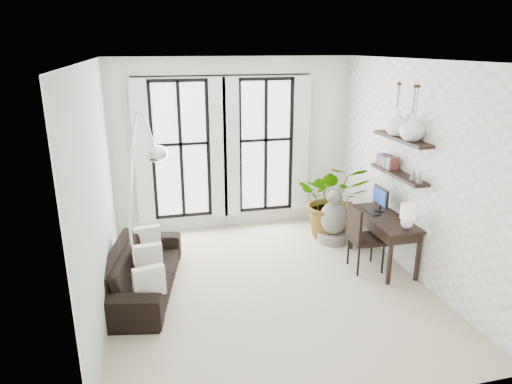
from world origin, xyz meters
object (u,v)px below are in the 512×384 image
object	(u,v)px
sofa	(142,270)
desk_chair	(361,234)
arc_lamp	(142,169)
plant	(333,199)
buddha	(334,220)
desk	(386,222)

from	to	relation	value
sofa	desk_chair	bearing A→B (deg)	-81.17
arc_lamp	plant	bearing A→B (deg)	20.75
desk_chair	buddha	xyz separation A→B (m)	(0.02, 1.09, -0.19)
desk	buddha	xyz separation A→B (m)	(-0.40, 1.06, -0.34)
desk_chair	buddha	bearing A→B (deg)	91.74
arc_lamp	buddha	xyz separation A→B (m)	(3.23, 0.99, -1.42)
plant	desk	bearing A→B (deg)	-76.83
buddha	plant	bearing A→B (deg)	71.15
desk_chair	arc_lamp	xyz separation A→B (m)	(-3.21, 0.10, 1.22)
plant	buddha	xyz separation A→B (m)	(-0.09, -0.27, -0.30)
sofa	buddha	bearing A→B (deg)	-62.85
plant	arc_lamp	world-z (taller)	arc_lamp
desk	arc_lamp	xyz separation A→B (m)	(-3.63, 0.07, 1.07)
arc_lamp	buddha	world-z (taller)	arc_lamp
arc_lamp	sofa	bearing A→B (deg)	157.48
sofa	arc_lamp	bearing A→B (deg)	-101.13
desk_chair	arc_lamp	world-z (taller)	arc_lamp
sofa	desk_chair	size ratio (longest dim) A/B	2.09
plant	arc_lamp	xyz separation A→B (m)	(-3.32, -1.26, 1.12)
arc_lamp	desk	bearing A→B (deg)	-1.14
desk_chair	sofa	bearing A→B (deg)	-179.80
buddha	desk_chair	bearing A→B (deg)	-91.02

